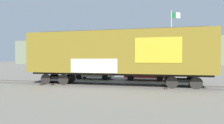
% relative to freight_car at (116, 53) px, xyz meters
% --- Properties ---
extents(ground_plane, '(260.00, 260.00, 0.00)m').
position_rel_freight_car_xyz_m(ground_plane, '(-0.40, 0.00, -2.72)').
color(ground_plane, slate).
extents(track, '(60.02, 2.75, 0.08)m').
position_rel_freight_car_xyz_m(track, '(-0.53, -0.01, -2.68)').
color(track, '#4C4742').
rests_on(track, ground_plane).
extents(freight_car, '(15.12, 3.23, 4.73)m').
position_rel_freight_car_xyz_m(freight_car, '(0.00, 0.00, 0.00)').
color(freight_car, olive).
rests_on(freight_car, ground_plane).
extents(flagpole, '(1.39, 0.57, 9.47)m').
position_rel_freight_car_xyz_m(flagpole, '(5.83, 13.40, 3.23)').
color(flagpole, silver).
rests_on(flagpole, ground_plane).
extents(hillside, '(125.59, 33.83, 15.31)m').
position_rel_freight_car_xyz_m(hillside, '(-0.40, 76.41, 2.87)').
color(hillside, slate).
rests_on(hillside, ground_plane).
extents(parked_car_silver, '(4.51, 1.96, 1.60)m').
position_rel_freight_car_xyz_m(parked_car_silver, '(-3.43, 4.19, -1.91)').
color(parked_car_silver, '#B7BABF').
rests_on(parked_car_silver, ground_plane).
extents(parked_car_red, '(4.34, 2.02, 1.70)m').
position_rel_freight_car_xyz_m(parked_car_red, '(2.18, 4.41, -1.88)').
color(parked_car_red, '#B21E1E').
rests_on(parked_car_red, ground_plane).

